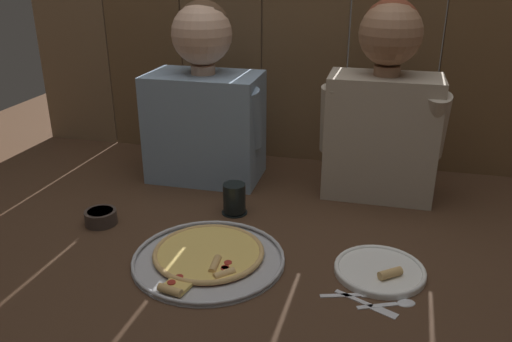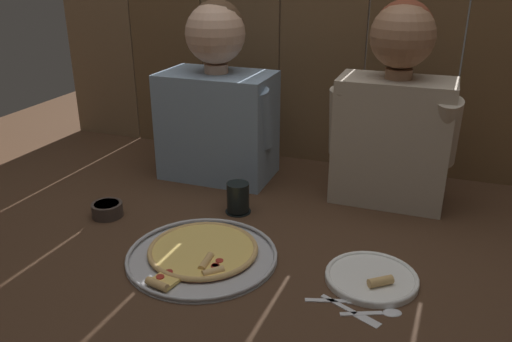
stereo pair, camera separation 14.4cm
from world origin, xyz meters
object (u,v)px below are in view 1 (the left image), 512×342
pizza_tray (209,257)px  dinner_plate (380,270)px  drinking_glass (234,199)px  dipping_bowl (101,216)px  diner_left (204,101)px  diner_right (384,106)px

pizza_tray → dinner_plate: 0.44m
pizza_tray → drinking_glass: size_ratio=4.12×
drinking_glass → dinner_plate: bearing=-27.5°
pizza_tray → dipping_bowl: bearing=163.1°
dinner_plate → pizza_tray: bearing=-174.2°
pizza_tray → dinner_plate: (0.43, 0.04, -0.00)m
dipping_bowl → diner_left: diner_left is taller
drinking_glass → diner_left: diner_left is taller
dipping_bowl → diner_left: size_ratio=0.15×
dipping_bowl → diner_left: (0.19, 0.42, 0.26)m
drinking_glass → diner_right: diner_right is taller
dinner_plate → diner_right: size_ratio=0.36×
dinner_plate → diner_right: bearing=93.2°
dinner_plate → diner_right: 0.57m
diner_right → dipping_bowl: bearing=-152.0°
dinner_plate → diner_right: diner_right is taller
drinking_glass → diner_left: size_ratio=0.16×
diner_left → diner_right: diner_right is taller
pizza_tray → diner_left: 0.62m
pizza_tray → diner_right: (0.41, 0.53, 0.29)m
diner_left → diner_right: bearing=-0.1°
pizza_tray → drinking_glass: (-0.01, 0.28, 0.04)m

